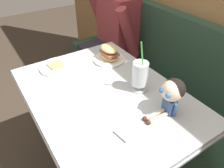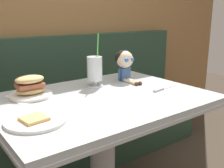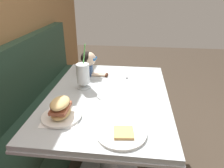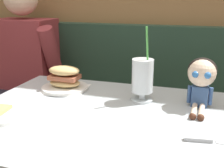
# 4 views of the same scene
# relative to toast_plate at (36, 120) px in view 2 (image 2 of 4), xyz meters

# --- Properties ---
(wood_panel_wall) EXTENTS (4.40, 0.08, 2.40)m
(wood_panel_wall) POSITION_rel_toast_plate_xyz_m (0.41, 0.99, 0.45)
(wood_panel_wall) COLOR olive
(wood_panel_wall) RESTS_ON ground
(booth_bench) EXTENTS (2.60, 0.48, 1.00)m
(booth_bench) POSITION_rel_toast_plate_xyz_m (0.41, 0.75, -0.42)
(booth_bench) COLOR #233D2D
(booth_bench) RESTS_ON ground
(diner_table) EXTENTS (1.11, 0.81, 0.74)m
(diner_table) POSITION_rel_toast_plate_xyz_m (0.41, 0.12, -0.21)
(diner_table) COLOR #B2BCC1
(diner_table) RESTS_ON ground
(toast_plate) EXTENTS (0.25, 0.25, 0.03)m
(toast_plate) POSITION_rel_toast_plate_xyz_m (0.00, 0.00, 0.00)
(toast_plate) COLOR white
(toast_plate) RESTS_ON diner_table
(milkshake_glass) EXTENTS (0.10, 0.10, 0.32)m
(milkshake_glass) POSITION_rel_toast_plate_xyz_m (0.49, 0.31, 0.09)
(milkshake_glass) COLOR silver
(milkshake_glass) RESTS_ON diner_table
(sandwich_plate) EXTENTS (0.22, 0.22, 0.12)m
(sandwich_plate) POSITION_rel_toast_plate_xyz_m (0.11, 0.34, 0.04)
(sandwich_plate) COLOR white
(sandwich_plate) RESTS_ON diner_table
(butter_knife) EXTENTS (0.24, 0.05, 0.01)m
(butter_knife) POSITION_rel_toast_plate_xyz_m (0.76, 0.02, -0.00)
(butter_knife) COLOR silver
(butter_knife) RESTS_ON diner_table
(seated_doll) EXTENTS (0.12, 0.22, 0.20)m
(seated_doll) POSITION_rel_toast_plate_xyz_m (0.72, 0.31, 0.12)
(seated_doll) COLOR #385689
(seated_doll) RESTS_ON diner_table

